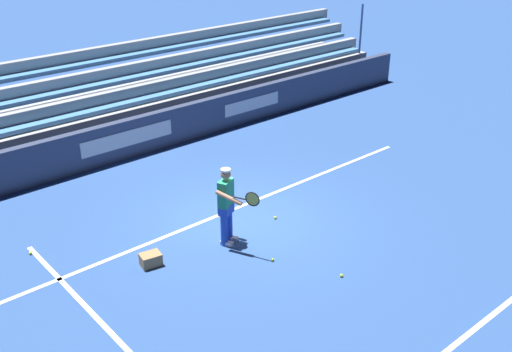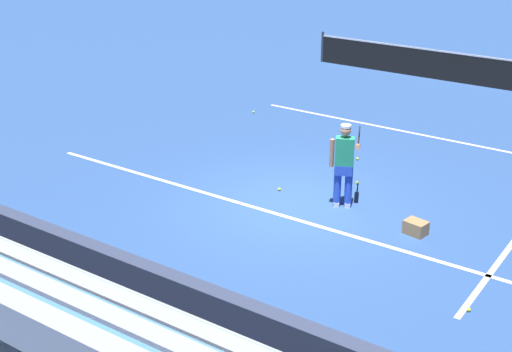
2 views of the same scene
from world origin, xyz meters
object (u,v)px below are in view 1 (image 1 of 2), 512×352
tennis_player (227,205)px  ball_box_cardboard (151,260)px  tennis_ball_midcourt (275,218)px  tennis_ball_far_right (272,260)px  tennis_ball_by_box (31,253)px  tennis_ball_on_baseline (342,275)px

tennis_player → ball_box_cardboard: (1.69, -0.33, -0.76)m
tennis_player → ball_box_cardboard: size_ratio=4.29×
tennis_player → ball_box_cardboard: 1.89m
tennis_player → tennis_ball_midcourt: tennis_player is taller
ball_box_cardboard → tennis_ball_midcourt: bearing=175.7°
tennis_ball_far_right → tennis_ball_by_box: same height
tennis_ball_far_right → tennis_ball_midcourt: size_ratio=1.00×
ball_box_cardboard → tennis_ball_by_box: bearing=-49.3°
tennis_ball_on_baseline → tennis_player: bearing=-69.8°
tennis_ball_by_box → ball_box_cardboard: bearing=130.7°
tennis_ball_midcourt → tennis_ball_on_baseline: 2.57m
ball_box_cardboard → tennis_ball_on_baseline: (-2.58, 2.75, -0.10)m
tennis_ball_far_right → tennis_ball_by_box: 4.97m
tennis_player → tennis_ball_far_right: 1.45m
tennis_ball_by_box → tennis_player: bearing=145.9°
tennis_player → tennis_ball_by_box: (3.37, -2.28, -0.86)m
tennis_ball_midcourt → tennis_ball_on_baseline: same height
ball_box_cardboard → tennis_ball_by_box: ball_box_cardboard is taller
tennis_player → tennis_ball_by_box: bearing=-34.1°
tennis_ball_far_right → tennis_ball_by_box: bearing=-43.4°
tennis_ball_far_right → tennis_player: bearing=-78.0°
tennis_ball_on_baseline → ball_box_cardboard: bearing=-46.8°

